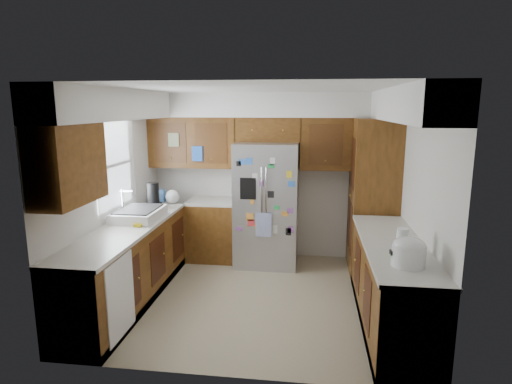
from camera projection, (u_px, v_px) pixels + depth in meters
floor at (256, 297)px, 5.26m from camera, size 3.60×3.60×0.00m
room_shell at (252, 146)px, 5.27m from camera, size 3.64×3.24×2.52m
left_counter_run at (149, 258)px, 5.37m from camera, size 1.36×3.20×0.92m
right_counter_run at (391, 288)px, 4.52m from camera, size 0.63×2.25×0.92m
pantry at (373, 196)px, 5.98m from camera, size 0.60×0.90×2.15m
fridge at (267, 204)px, 6.25m from camera, size 0.90×0.79×1.80m
bridge_cabinet at (269, 129)px, 6.26m from camera, size 0.96×0.34×0.35m
fridge_top_items at (265, 109)px, 6.20m from camera, size 0.54×0.31×0.27m
sink_assembly at (139, 214)px, 5.34m from camera, size 0.52×0.73×0.37m
left_counter_clutter at (161, 197)px, 6.02m from camera, size 0.39×0.84×0.38m
rice_cooker at (409, 251)px, 3.76m from camera, size 0.30×0.29×0.26m
paper_towel at (402, 240)px, 4.10m from camera, size 0.11×0.11×0.24m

